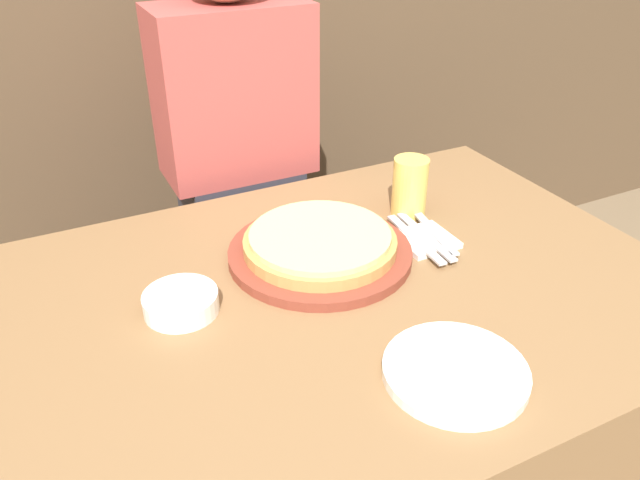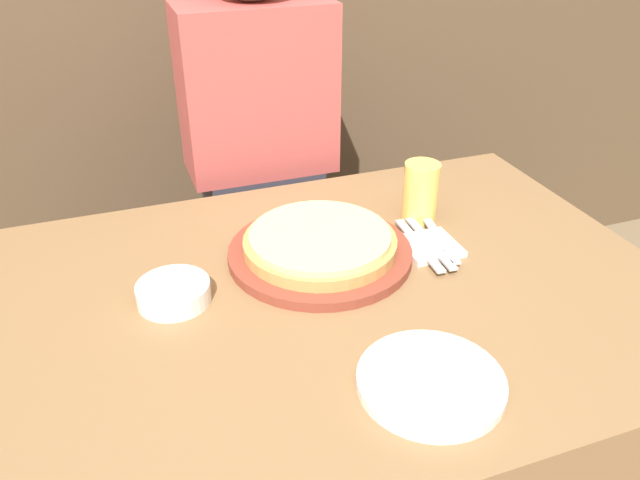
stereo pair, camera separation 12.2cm
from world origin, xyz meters
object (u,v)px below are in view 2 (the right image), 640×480
object	(u,v)px
beer_glass	(421,189)
spoon	(441,240)
fork	(419,245)
dinner_knife	(430,243)
diner_person	(262,183)
pizza_on_board	(320,247)
dinner_plate	(431,382)
side_bowl	(174,293)

from	to	relation	value
beer_glass	spoon	world-z (taller)	beer_glass
fork	dinner_knife	size ratio (longest dim) A/B	1.00
fork	dinner_knife	xyz separation A→B (m)	(0.02, 0.00, 0.00)
diner_person	beer_glass	bearing A→B (deg)	-60.24
pizza_on_board	dinner_plate	distance (m)	0.40
beer_glass	pizza_on_board	bearing A→B (deg)	-163.08
beer_glass	dinner_knife	distance (m)	0.14
diner_person	spoon	bearing A→B (deg)	-67.27
fork	pizza_on_board	bearing A→B (deg)	167.14
spoon	pizza_on_board	bearing A→B (deg)	169.69
pizza_on_board	fork	bearing A→B (deg)	-12.86
fork	side_bowl	bearing A→B (deg)	-179.51
beer_glass	diner_person	size ratio (longest dim) A/B	0.10
spoon	diner_person	world-z (taller)	diner_person
side_bowl	dinner_knife	world-z (taller)	side_bowl
beer_glass	side_bowl	size ratio (longest dim) A/B	1.00
pizza_on_board	spoon	world-z (taller)	pizza_on_board
side_bowl	fork	xyz separation A→B (m)	(0.49, 0.00, -0.00)
dinner_plate	side_bowl	xyz separation A→B (m)	(-0.33, 0.35, 0.01)
dinner_knife	spoon	bearing A→B (deg)	-0.00
beer_glass	dinner_knife	size ratio (longest dim) A/B	0.62
dinner_plate	fork	bearing A→B (deg)	65.06
dinner_knife	spoon	xyz separation A→B (m)	(0.02, -0.00, 0.00)
beer_glass	diner_person	bearing A→B (deg)	119.76
fork	spoon	world-z (taller)	same
side_bowl	spoon	world-z (taller)	side_bowl
dinner_plate	beer_glass	bearing A→B (deg)	64.45
beer_glass	side_bowl	distance (m)	0.57
dinner_knife	diner_person	size ratio (longest dim) A/B	0.16
dinner_plate	spoon	bearing A→B (deg)	58.70
side_bowl	spoon	distance (m)	0.54
dinner_knife	diner_person	distance (m)	0.60
spoon	dinner_plate	bearing A→B (deg)	-121.30
dinner_plate	spoon	world-z (taller)	dinner_plate
pizza_on_board	side_bowl	size ratio (longest dim) A/B	2.78
fork	dinner_knife	world-z (taller)	same
side_bowl	diner_person	world-z (taller)	diner_person
pizza_on_board	side_bowl	bearing A→B (deg)	-170.56
pizza_on_board	beer_glass	xyz separation A→B (m)	(0.26, 0.08, 0.05)
beer_glass	dinner_plate	size ratio (longest dim) A/B	0.59
beer_glass	fork	bearing A→B (deg)	-117.27
spoon	fork	bearing A→B (deg)	180.00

